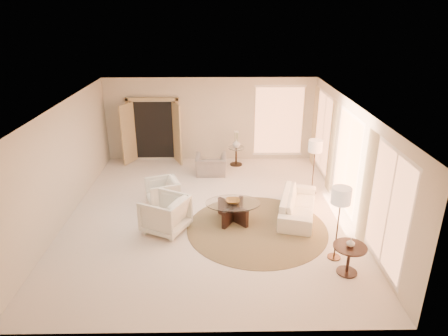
{
  "coord_description": "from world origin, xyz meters",
  "views": [
    {
      "loc": [
        0.25,
        -9.02,
        4.92
      ],
      "look_at": [
        0.4,
        0.4,
        1.1
      ],
      "focal_mm": 32.0,
      "sensor_mm": 36.0,
      "label": 1
    }
  ],
  "objects_px": {
    "side_table": "(236,154)",
    "floor_lamp_near": "(315,148)",
    "armchair_left": "(163,191)",
    "bowl": "(233,201)",
    "accent_chair": "(211,162)",
    "end_table": "(349,255)",
    "floor_lamp_far": "(341,199)",
    "sofa": "(298,205)",
    "end_vase": "(351,243)",
    "armchair_right": "(165,212)",
    "side_vase": "(236,143)",
    "coffee_table": "(233,209)"
  },
  "relations": [
    {
      "from": "end_vase",
      "to": "side_vase",
      "type": "distance_m",
      "value": 6.19
    },
    {
      "from": "armchair_right",
      "to": "end_vase",
      "type": "xyz_separation_m",
      "value": [
        3.79,
        -1.69,
        0.22
      ]
    },
    {
      "from": "armchair_right",
      "to": "floor_lamp_near",
      "type": "bearing_deg",
      "value": 143.56
    },
    {
      "from": "end_table",
      "to": "side_table",
      "type": "bearing_deg",
      "value": 108.34
    },
    {
      "from": "armchair_right",
      "to": "side_vase",
      "type": "bearing_deg",
      "value": -177.02
    },
    {
      "from": "sofa",
      "to": "armchair_left",
      "type": "relative_size",
      "value": 2.51
    },
    {
      "from": "accent_chair",
      "to": "coffee_table",
      "type": "bearing_deg",
      "value": 101.32
    },
    {
      "from": "armchair_left",
      "to": "floor_lamp_far",
      "type": "height_order",
      "value": "floor_lamp_far"
    },
    {
      "from": "floor_lamp_far",
      "to": "bowl",
      "type": "xyz_separation_m",
      "value": [
        -2.08,
        1.62,
        -0.85
      ]
    },
    {
      "from": "coffee_table",
      "to": "end_table",
      "type": "height_order",
      "value": "end_table"
    },
    {
      "from": "floor_lamp_near",
      "to": "end_vase",
      "type": "height_order",
      "value": "floor_lamp_near"
    },
    {
      "from": "accent_chair",
      "to": "end_table",
      "type": "distance_m",
      "value": 5.79
    },
    {
      "from": "armchair_right",
      "to": "bowl",
      "type": "xyz_separation_m",
      "value": [
        1.59,
        0.44,
        0.06
      ]
    },
    {
      "from": "end_table",
      "to": "coffee_table",
      "type": "bearing_deg",
      "value": 135.91
    },
    {
      "from": "end_table",
      "to": "floor_lamp_far",
      "type": "relative_size",
      "value": 0.4
    },
    {
      "from": "end_table",
      "to": "floor_lamp_far",
      "type": "bearing_deg",
      "value": 102.81
    },
    {
      "from": "armchair_right",
      "to": "bowl",
      "type": "height_order",
      "value": "armchair_right"
    },
    {
      "from": "side_table",
      "to": "coffee_table",
      "type": "bearing_deg",
      "value": -93.78
    },
    {
      "from": "coffee_table",
      "to": "side_table",
      "type": "relative_size",
      "value": 2.4
    },
    {
      "from": "accent_chair",
      "to": "end_vase",
      "type": "xyz_separation_m",
      "value": [
        2.77,
        -5.08,
        0.28
      ]
    },
    {
      "from": "accent_chair",
      "to": "end_table",
      "type": "xyz_separation_m",
      "value": [
        2.77,
        -5.08,
        0.0
      ]
    },
    {
      "from": "armchair_left",
      "to": "bowl",
      "type": "distance_m",
      "value": 2.01
    },
    {
      "from": "floor_lamp_far",
      "to": "armchair_right",
      "type": "bearing_deg",
      "value": 162.24
    },
    {
      "from": "sofa",
      "to": "end_vase",
      "type": "distance_m",
      "value": 2.45
    },
    {
      "from": "armchair_right",
      "to": "floor_lamp_far",
      "type": "xyz_separation_m",
      "value": [
        3.67,
        -1.18,
        0.9
      ]
    },
    {
      "from": "end_table",
      "to": "side_table",
      "type": "distance_m",
      "value": 6.19
    },
    {
      "from": "accent_chair",
      "to": "side_vase",
      "type": "bearing_deg",
      "value": -135.65
    },
    {
      "from": "side_table",
      "to": "floor_lamp_near",
      "type": "relative_size",
      "value": 0.39
    },
    {
      "from": "bowl",
      "to": "side_vase",
      "type": "relative_size",
      "value": 1.25
    },
    {
      "from": "side_table",
      "to": "floor_lamp_far",
      "type": "relative_size",
      "value": 0.38
    },
    {
      "from": "floor_lamp_far",
      "to": "floor_lamp_near",
      "type": "bearing_deg",
      "value": 86.08
    },
    {
      "from": "floor_lamp_near",
      "to": "floor_lamp_far",
      "type": "distance_m",
      "value": 3.15
    },
    {
      "from": "side_vase",
      "to": "floor_lamp_near",
      "type": "bearing_deg",
      "value": -47.29
    },
    {
      "from": "armchair_right",
      "to": "end_vase",
      "type": "relative_size",
      "value": 5.68
    },
    {
      "from": "coffee_table",
      "to": "end_table",
      "type": "relative_size",
      "value": 2.28
    },
    {
      "from": "floor_lamp_far",
      "to": "end_vase",
      "type": "height_order",
      "value": "floor_lamp_far"
    },
    {
      "from": "end_vase",
      "to": "bowl",
      "type": "bearing_deg",
      "value": 135.91
    },
    {
      "from": "armchair_right",
      "to": "side_table",
      "type": "xyz_separation_m",
      "value": [
        1.84,
        4.19,
        -0.1
      ]
    },
    {
      "from": "floor_lamp_far",
      "to": "end_vase",
      "type": "xyz_separation_m",
      "value": [
        0.12,
        -0.51,
        -0.68
      ]
    },
    {
      "from": "sofa",
      "to": "accent_chair",
      "type": "distance_m",
      "value": 3.52
    },
    {
      "from": "coffee_table",
      "to": "end_vase",
      "type": "bearing_deg",
      "value": -44.09
    },
    {
      "from": "armchair_right",
      "to": "coffee_table",
      "type": "height_order",
      "value": "armchair_right"
    },
    {
      "from": "armchair_left",
      "to": "side_table",
      "type": "bearing_deg",
      "value": 124.6
    },
    {
      "from": "armchair_right",
      "to": "end_vase",
      "type": "distance_m",
      "value": 4.16
    },
    {
      "from": "sofa",
      "to": "floor_lamp_far",
      "type": "height_order",
      "value": "floor_lamp_far"
    },
    {
      "from": "side_table",
      "to": "armchair_right",
      "type": "bearing_deg",
      "value": -113.73
    },
    {
      "from": "sofa",
      "to": "armchair_right",
      "type": "height_order",
      "value": "armchair_right"
    },
    {
      "from": "floor_lamp_near",
      "to": "end_vase",
      "type": "bearing_deg",
      "value": -91.55
    },
    {
      "from": "armchair_left",
      "to": "armchair_right",
      "type": "xyz_separation_m",
      "value": [
        0.23,
        -1.28,
        0.07
      ]
    },
    {
      "from": "bowl",
      "to": "end_vase",
      "type": "bearing_deg",
      "value": -44.09
    }
  ]
}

